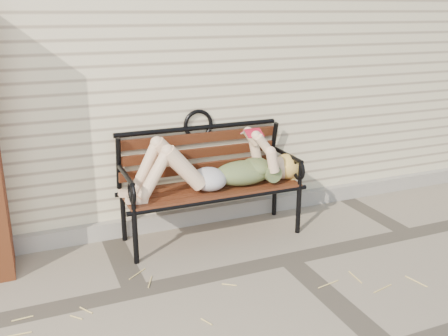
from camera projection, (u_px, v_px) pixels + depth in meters
name	position (u px, v px, depth m)	size (l,w,h in m)	color
ground	(288.00, 259.00, 4.06)	(80.00, 80.00, 0.00)	gray
house_wall	(173.00, 46.00, 6.24)	(8.00, 4.00, 3.00)	beige
foundation_strip	(239.00, 209.00, 4.89)	(8.00, 0.10, 0.15)	gray
garden_bench	(208.00, 168.00, 4.38)	(1.69, 0.67, 1.09)	black
reading_woman	(215.00, 168.00, 4.25)	(1.59, 0.36, 0.50)	#0A424B
straw_scatter	(204.00, 303.00, 3.44)	(3.04, 1.52, 0.01)	#DCC06B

